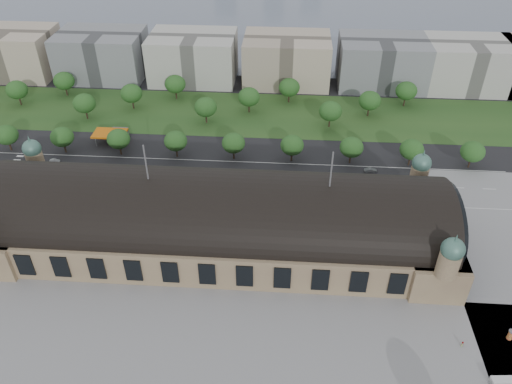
# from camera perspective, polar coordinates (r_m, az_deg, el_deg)

# --- Properties ---
(ground) EXTENTS (900.00, 900.00, 0.00)m
(ground) POSITION_cam_1_polar(r_m,az_deg,el_deg) (167.36, -4.45, -5.94)
(ground) COLOR black
(ground) RESTS_ON ground
(station) EXTENTS (150.00, 48.40, 44.30)m
(station) POSITION_cam_1_polar(r_m,az_deg,el_deg) (160.63, -4.62, -3.24)
(station) COLOR #9A855F
(station) RESTS_ON ground
(plaza_south) EXTENTS (190.00, 48.00, 0.12)m
(plaza_south) POSITION_cam_1_polar(r_m,az_deg,el_deg) (137.41, -2.63, -18.60)
(plaza_south) COLOR gray
(plaza_south) RESTS_ON ground
(road_slab) EXTENTS (260.00, 26.00, 0.10)m
(road_slab) POSITION_cam_1_polar(r_m,az_deg,el_deg) (199.96, -8.70, 1.72)
(road_slab) COLOR black
(road_slab) RESTS_ON ground
(grass_belt) EXTENTS (300.00, 45.00, 0.10)m
(grass_belt) POSITION_cam_1_polar(r_m,az_deg,el_deg) (245.40, -5.07, 9.00)
(grass_belt) COLOR #254A1D
(grass_belt) RESTS_ON ground
(petrol_station) EXTENTS (14.00, 13.00, 5.05)m
(petrol_station) POSITION_cam_1_polar(r_m,az_deg,el_deg) (229.70, -15.81, 6.49)
(petrol_station) COLOR #D0650C
(petrol_station) RESTS_ON ground
(office_1) EXTENTS (45.00, 32.00, 24.00)m
(office_1) POSITION_cam_1_polar(r_m,az_deg,el_deg) (313.15, -26.06, 14.14)
(office_1) COLOR #BCAB94
(office_1) RESTS_ON ground
(office_2) EXTENTS (45.00, 32.00, 24.00)m
(office_2) POSITION_cam_1_polar(r_m,az_deg,el_deg) (292.27, -17.19, 14.75)
(office_2) COLOR gray
(office_2) RESTS_ON ground
(office_3) EXTENTS (45.00, 32.00, 24.00)m
(office_3) POSITION_cam_1_polar(r_m,az_deg,el_deg) (278.89, -7.17, 15.04)
(office_3) COLOR #B3B1A9
(office_3) RESTS_ON ground
(office_4) EXTENTS (45.00, 32.00, 24.00)m
(office_4) POSITION_cam_1_polar(r_m,az_deg,el_deg) (274.12, 3.52, 14.86)
(office_4) COLOR #BCAB94
(office_4) RESTS_ON ground
(office_5) EXTENTS (45.00, 32.00, 24.00)m
(office_5) POSITION_cam_1_polar(r_m,az_deg,el_deg) (278.39, 14.18, 14.19)
(office_5) COLOR gray
(office_5) RESTS_ON ground
(office_6) EXTENTS (45.00, 32.00, 24.00)m
(office_6) POSITION_cam_1_polar(r_m,az_deg,el_deg) (289.66, 23.19, 13.26)
(office_6) COLOR #B3B1A9
(office_6) RESTS_ON ground
(tree_row_1) EXTENTS (9.60, 9.60, 11.52)m
(tree_row_1) POSITION_cam_1_polar(r_m,az_deg,el_deg) (235.50, -26.63, 5.85)
(tree_row_1) COLOR #2D2116
(tree_row_1) RESTS_ON ground
(tree_row_2) EXTENTS (9.60, 9.60, 11.52)m
(tree_row_2) POSITION_cam_1_polar(r_m,az_deg,el_deg) (224.50, -21.29, 5.88)
(tree_row_2) COLOR #2D2116
(tree_row_2) RESTS_ON ground
(tree_row_3) EXTENTS (9.60, 9.60, 11.52)m
(tree_row_3) POSITION_cam_1_polar(r_m,az_deg,el_deg) (215.63, -15.45, 5.86)
(tree_row_3) COLOR #2D2116
(tree_row_3) RESTS_ON ground
(tree_row_4) EXTENTS (9.60, 9.60, 11.52)m
(tree_row_4) POSITION_cam_1_polar(r_m,az_deg,el_deg) (209.14, -9.18, 5.77)
(tree_row_4) COLOR #2D2116
(tree_row_4) RESTS_ON ground
(tree_row_5) EXTENTS (9.60, 9.60, 11.52)m
(tree_row_5) POSITION_cam_1_polar(r_m,az_deg,el_deg) (205.27, -2.59, 5.61)
(tree_row_5) COLOR #2D2116
(tree_row_5) RESTS_ON ground
(tree_row_6) EXTENTS (9.60, 9.60, 11.52)m
(tree_row_6) POSITION_cam_1_polar(r_m,az_deg,el_deg) (204.17, 4.15, 5.36)
(tree_row_6) COLOR #2D2116
(tree_row_6) RESTS_ON ground
(tree_row_7) EXTENTS (9.60, 9.60, 11.52)m
(tree_row_7) POSITION_cam_1_polar(r_m,az_deg,el_deg) (205.88, 10.86, 5.04)
(tree_row_7) COLOR #2D2116
(tree_row_7) RESTS_ON ground
(tree_row_8) EXTENTS (9.60, 9.60, 11.52)m
(tree_row_8) POSITION_cam_1_polar(r_m,az_deg,el_deg) (210.33, 17.37, 4.66)
(tree_row_8) COLOR #2D2116
(tree_row_8) RESTS_ON ground
(tree_row_9) EXTENTS (9.60, 9.60, 11.52)m
(tree_row_9) POSITION_cam_1_polar(r_m,az_deg,el_deg) (217.36, 23.53, 4.25)
(tree_row_9) COLOR #2D2116
(tree_row_9) RESTS_ON ground
(tree_belt_1) EXTENTS (10.40, 10.40, 12.48)m
(tree_belt_1) POSITION_cam_1_polar(r_m,az_deg,el_deg) (274.85, -25.67, 10.48)
(tree_belt_1) COLOR #2D2116
(tree_belt_1) RESTS_ON ground
(tree_belt_2) EXTENTS (10.40, 10.40, 12.48)m
(tree_belt_2) POSITION_cam_1_polar(r_m,az_deg,el_deg) (276.09, -21.10, 11.77)
(tree_belt_2) COLOR #2D2116
(tree_belt_2) RESTS_ON ground
(tree_belt_3) EXTENTS (10.40, 10.40, 12.48)m
(tree_belt_3) POSITION_cam_1_polar(r_m,az_deg,el_deg) (248.72, -19.03, 9.57)
(tree_belt_3) COLOR #2D2116
(tree_belt_3) RESTS_ON ground
(tree_belt_4) EXTENTS (10.40, 10.40, 12.48)m
(tree_belt_4) POSITION_cam_1_polar(r_m,az_deg,el_deg) (252.39, -14.06, 10.89)
(tree_belt_4) COLOR #2D2116
(tree_belt_4) RESTS_ON ground
(tree_belt_5) EXTENTS (10.40, 10.40, 12.48)m
(tree_belt_5) POSITION_cam_1_polar(r_m,az_deg,el_deg) (257.97, -9.22, 12.08)
(tree_belt_5) COLOR #2D2116
(tree_belt_5) RESTS_ON ground
(tree_belt_6) EXTENTS (10.40, 10.40, 12.48)m
(tree_belt_6) POSITION_cam_1_polar(r_m,az_deg,el_deg) (233.13, -5.77, 9.63)
(tree_belt_6) COLOR #2D2116
(tree_belt_6) RESTS_ON ground
(tree_belt_7) EXTENTS (10.40, 10.40, 12.48)m
(tree_belt_7) POSITION_cam_1_polar(r_m,az_deg,el_deg) (241.56, -0.81, 10.81)
(tree_belt_7) COLOR #2D2116
(tree_belt_7) RESTS_ON ground
(tree_belt_8) EXTENTS (10.40, 10.40, 12.48)m
(tree_belt_8) POSITION_cam_1_polar(r_m,az_deg,el_deg) (251.73, 3.83, 11.84)
(tree_belt_8) COLOR #2D2116
(tree_belt_8) RESTS_ON ground
(tree_belt_9) EXTENTS (10.40, 10.40, 12.48)m
(tree_belt_9) POSITION_cam_1_polar(r_m,az_deg,el_deg) (230.94, 8.51, 9.13)
(tree_belt_9) COLOR #2D2116
(tree_belt_9) RESTS_ON ground
(tree_belt_10) EXTENTS (10.40, 10.40, 12.48)m
(tree_belt_10) POSITION_cam_1_polar(r_m,az_deg,el_deg) (243.94, 12.88, 10.15)
(tree_belt_10) COLOR #2D2116
(tree_belt_10) RESTS_ON ground
(tree_belt_11) EXTENTS (10.40, 10.40, 12.48)m
(tree_belt_11) POSITION_cam_1_polar(r_m,az_deg,el_deg) (258.23, 16.81, 11.01)
(tree_belt_11) COLOR #2D2116
(tree_belt_11) RESTS_ON ground
(traffic_car_1) EXTENTS (4.12, 1.47, 1.35)m
(traffic_car_1) POSITION_cam_1_polar(r_m,az_deg,el_deg) (222.45, -22.02, 3.35)
(traffic_car_1) COLOR #989BA0
(traffic_car_1) RESTS_ON ground
(traffic_car_2) EXTENTS (5.71, 3.21, 1.51)m
(traffic_car_2) POSITION_cam_1_polar(r_m,az_deg,el_deg) (214.43, -23.50, 1.66)
(traffic_car_2) COLOR black
(traffic_car_2) RESTS_ON ground
(traffic_car_3) EXTENTS (4.91, 2.28, 1.39)m
(traffic_car_3) POSITION_cam_1_polar(r_m,az_deg,el_deg) (205.14, -11.93, 2.53)
(traffic_car_3) COLOR maroon
(traffic_car_3) RESTS_ON ground
(traffic_car_4) EXTENTS (4.99, 2.42, 1.64)m
(traffic_car_4) POSITION_cam_1_polar(r_m,az_deg,el_deg) (194.98, -6.53, 1.22)
(traffic_car_4) COLOR #1A163F
(traffic_car_4) RESTS_ON ground
(traffic_car_5) EXTENTS (5.02, 2.00, 1.63)m
(traffic_car_5) POSITION_cam_1_polar(r_m,az_deg,el_deg) (205.33, 12.96, 2.44)
(traffic_car_5) COLOR #565B5E
(traffic_car_5) RESTS_ON ground
(traffic_car_6) EXTENTS (4.59, 2.16, 1.27)m
(traffic_car_6) POSITION_cam_1_polar(r_m,az_deg,el_deg) (200.23, 19.96, -0.03)
(traffic_car_6) COLOR silver
(traffic_car_6) RESTS_ON ground
(parked_car_0) EXTENTS (4.02, 3.53, 1.32)m
(parked_car_0) POSITION_cam_1_polar(r_m,az_deg,el_deg) (206.68, -23.46, 0.26)
(parked_car_0) COLOR black
(parked_car_0) RESTS_ON ground
(parked_car_1) EXTENTS (5.55, 4.45, 1.40)m
(parked_car_1) POSITION_cam_1_polar(r_m,az_deg,el_deg) (202.55, -21.05, 0.16)
(parked_car_1) COLOR maroon
(parked_car_1) RESTS_ON ground
(parked_car_2) EXTENTS (4.76, 3.55, 1.28)m
(parked_car_2) POSITION_cam_1_polar(r_m,az_deg,el_deg) (203.40, -23.63, -0.42)
(parked_car_2) COLOR #171A42
(parked_car_2) RESTS_ON ground
(parked_car_3) EXTENTS (4.69, 4.24, 1.54)m
(parked_car_3) POSITION_cam_1_polar(r_m,az_deg,el_deg) (201.46, -21.14, -0.05)
(parked_car_3) COLOR #55575D
(parked_car_3) RESTS_ON ground
(parked_car_4) EXTENTS (4.39, 2.89, 1.37)m
(parked_car_4) POSITION_cam_1_polar(r_m,az_deg,el_deg) (189.34, -10.80, -0.51)
(parked_car_4) COLOR white
(parked_car_4) RESTS_ON ground
(parked_car_5) EXTENTS (6.02, 5.21, 1.54)m
(parked_car_5) POSITION_cam_1_polar(r_m,az_deg,el_deg) (195.74, -18.72, -0.60)
(parked_car_5) COLOR gray
(parked_car_5) RESTS_ON ground
(parked_car_6) EXTENTS (4.52, 4.16, 1.27)m
(parked_car_6) POSITION_cam_1_polar(r_m,az_deg,el_deg) (185.82, -9.11, -1.12)
(parked_car_6) COLOR black
(parked_car_6) RESTS_ON ground
(bus_west) EXTENTS (12.99, 3.54, 3.59)m
(bus_west) POSITION_cam_1_polar(r_m,az_deg,el_deg) (190.69, -2.62, 0.90)
(bus_west) COLOR red
(bus_west) RESTS_ON ground
(bus_mid) EXTENTS (11.02, 2.78, 3.06)m
(bus_mid) POSITION_cam_1_polar(r_m,az_deg,el_deg) (186.05, 0.32, -0.18)
(bus_mid) COLOR beige
(bus_mid) RESTS_ON ground
(bus_east) EXTENTS (13.77, 3.96, 3.79)m
(bus_east) POSITION_cam_1_polar(r_m,az_deg,el_deg) (187.91, 2.37, 0.34)
(bus_east) COLOR silver
(bus_east) RESTS_ON ground
(van_south) EXTENTS (5.55, 2.59, 2.34)m
(van_south) POSITION_cam_1_polar(r_m,az_deg,el_deg) (145.59, 26.15, -18.92)
(van_south) COLOR silver
(van_south) RESTS_ON ground
(advertising_column) EXTENTS (1.70, 1.70, 3.22)m
(advertising_column) POSITION_cam_1_polar(r_m,az_deg,el_deg) (155.81, 27.08, -14.33)
(advertising_column) COLOR #B42D48
(advertising_column) RESTS_ON ground
(pedestrian_0) EXTENTS (1.02, 0.80, 1.84)m
(pedestrian_0) POSITION_cam_1_polar(r_m,az_deg,el_deg) (149.48, 22.50, -15.76)
(pedestrian_0) COLOR gray
(pedestrian_0) RESTS_ON ground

